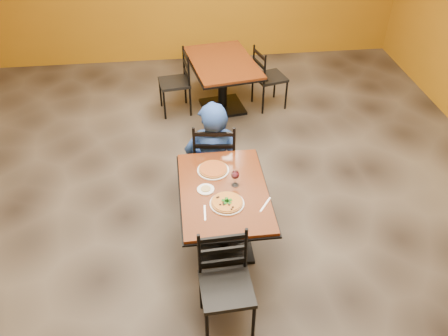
{
  "coord_description": "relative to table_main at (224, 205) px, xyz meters",
  "views": [
    {
      "loc": [
        -0.38,
        -3.7,
        3.53
      ],
      "look_at": [
        0.03,
        -0.3,
        0.85
      ],
      "focal_mm": 37.04,
      "sensor_mm": 36.0,
      "label": 1
    }
  ],
  "objects": [
    {
      "name": "table_main",
      "position": [
        0.0,
        0.0,
        0.0
      ],
      "size": [
        0.83,
        1.23,
        0.75
      ],
      "color": "maroon",
      "rests_on": "floor"
    },
    {
      "name": "floor",
      "position": [
        0.0,
        0.5,
        -0.56
      ],
      "size": [
        7.0,
        8.0,
        0.01
      ],
      "primitive_type": "cube",
      "color": "black",
      "rests_on": "ground"
    },
    {
      "name": "wine_glass",
      "position": [
        0.11,
        0.06,
        0.28
      ],
      "size": [
        0.08,
        0.08,
        0.18
      ],
      "primitive_type": null,
      "color": "white",
      "rests_on": "table_main"
    },
    {
      "name": "chair_main_near",
      "position": [
        -0.08,
        -0.89,
        -0.09
      ],
      "size": [
        0.44,
        0.44,
        0.93
      ],
      "primitive_type": null,
      "rotation": [
        0.0,
        0.0,
        0.05
      ],
      "color": "black",
      "rests_on": "floor"
    },
    {
      "name": "chair_main_far",
      "position": [
        0.0,
        0.87,
        -0.05
      ],
      "size": [
        0.51,
        0.51,
        1.0
      ],
      "primitive_type": null,
      "rotation": [
        0.0,
        0.0,
        3.01
      ],
      "color": "black",
      "rests_on": "floor"
    },
    {
      "name": "plate_main",
      "position": [
        0.01,
        -0.19,
        0.2
      ],
      "size": [
        0.31,
        0.31,
        0.01
      ],
      "primitive_type": "cylinder",
      "color": "white",
      "rests_on": "table_main"
    },
    {
      "name": "dip",
      "position": [
        -0.17,
        0.02,
        0.21
      ],
      "size": [
        0.09,
        0.09,
        0.01
      ],
      "primitive_type": "cylinder",
      "color": "tan",
      "rests_on": "side_plate"
    },
    {
      "name": "pizza_far",
      "position": [
        -0.07,
        0.3,
        0.21
      ],
      "size": [
        0.28,
        0.28,
        0.02
      ],
      "primitive_type": "cylinder",
      "color": "orange",
      "rests_on": "plate_far"
    },
    {
      "name": "diner",
      "position": [
        -0.03,
        0.8,
        0.05
      ],
      "size": [
        0.63,
        0.43,
        1.22
      ],
      "primitive_type": "imported",
      "rotation": [
        0.0,
        0.0,
        3.08
      ],
      "color": "navy",
      "rests_on": "floor"
    },
    {
      "name": "knife",
      "position": [
        0.34,
        -0.24,
        0.2
      ],
      "size": [
        0.13,
        0.18,
        0.0
      ],
      "primitive_type": "cube",
      "rotation": [
        0.0,
        0.0,
        -0.62
      ],
      "color": "silver",
      "rests_on": "table_main"
    },
    {
      "name": "plate_far",
      "position": [
        -0.07,
        0.3,
        0.2
      ],
      "size": [
        0.31,
        0.31,
        0.01
      ],
      "primitive_type": "cylinder",
      "color": "white",
      "rests_on": "table_main"
    },
    {
      "name": "side_plate",
      "position": [
        -0.17,
        0.02,
        0.2
      ],
      "size": [
        0.16,
        0.16,
        0.01
      ],
      "primitive_type": "cylinder",
      "color": "white",
      "rests_on": "table_main"
    },
    {
      "name": "chair_second_left",
      "position": [
        -0.38,
        2.72,
        -0.1
      ],
      "size": [
        0.46,
        0.46,
        0.91
      ],
      "primitive_type": null,
      "rotation": [
        0.0,
        0.0,
        -1.43
      ],
      "color": "black",
      "rests_on": "floor"
    },
    {
      "name": "fork",
      "position": [
        -0.2,
        -0.28,
        0.2
      ],
      "size": [
        0.03,
        0.19,
        0.0
      ],
      "primitive_type": "cube",
      "rotation": [
        0.0,
        0.0,
        -0.06
      ],
      "color": "silver",
      "rests_on": "table_main"
    },
    {
      "name": "chair_second_right",
      "position": [
        1.0,
        2.72,
        -0.1
      ],
      "size": [
        0.5,
        0.5,
        0.91
      ],
      "primitive_type": null,
      "rotation": [
        0.0,
        0.0,
        1.83
      ],
      "color": "black",
      "rests_on": "floor"
    },
    {
      "name": "table_second",
      "position": [
        0.31,
        2.72,
        0.0
      ],
      "size": [
        1.08,
        1.43,
        0.75
      ],
      "rotation": [
        0.0,
        0.0,
        0.16
      ],
      "color": "maroon",
      "rests_on": "floor"
    },
    {
      "name": "pizza_main",
      "position": [
        0.01,
        -0.19,
        0.21
      ],
      "size": [
        0.28,
        0.28,
        0.02
      ],
      "primitive_type": "cylinder",
      "color": "maroon",
      "rests_on": "plate_main"
    }
  ]
}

